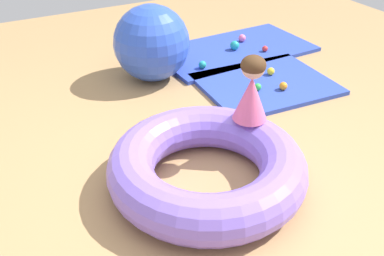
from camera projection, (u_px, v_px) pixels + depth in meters
ground_plane at (196, 190)px, 2.86m from camera, size 8.00×8.00×0.00m
gym_mat_far_left at (266, 84)px, 4.10m from camera, size 1.21×1.00×0.04m
gym_mat_near_right at (234, 50)px, 4.79m from camera, size 1.69×0.96×0.04m
inflatable_cushion at (207, 167)px, 2.82m from camera, size 1.27×1.27×0.30m
child_in_pink at (252, 89)px, 2.92m from camera, size 0.32×0.32×0.46m
play_ball_teal at (235, 45)px, 4.72m from camera, size 0.10×0.10×0.10m
play_ball_orange at (283, 86)px, 3.94m from camera, size 0.07×0.07×0.07m
play_ball_green at (258, 87)px, 3.93m from camera, size 0.07×0.07×0.07m
play_ball_blue at (252, 64)px, 4.32m from camera, size 0.10×0.10×0.10m
play_ball_yellow at (271, 71)px, 4.20m from camera, size 0.07×0.07×0.07m
play_ball_pink at (242, 38)px, 4.93m from camera, size 0.08×0.08×0.08m
play_ball_red at (265, 49)px, 4.69m from camera, size 0.06×0.06×0.06m
play_ball_teal_second at (202, 65)px, 4.32m from camera, size 0.08×0.08×0.08m
exercise_ball_large at (152, 43)px, 4.07m from camera, size 0.70×0.70×0.70m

